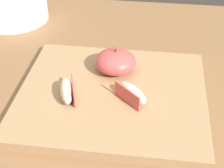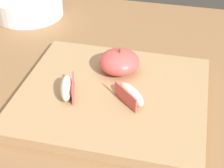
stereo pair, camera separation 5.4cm
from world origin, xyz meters
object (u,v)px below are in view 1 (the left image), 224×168
(apple_half_skin_up, at_px, (116,61))
(apple_wedge_left, at_px, (67,91))
(ceramic_fruit_bowl, at_px, (13,8))
(apple_wedge_right, at_px, (132,93))
(cutting_board, at_px, (112,97))

(apple_half_skin_up, height_order, apple_wedge_left, apple_half_skin_up)
(ceramic_fruit_bowl, bearing_deg, apple_wedge_right, -43.64)
(apple_half_skin_up, height_order, ceramic_fruit_bowl, apple_half_skin_up)
(apple_half_skin_up, relative_size, apple_wedge_right, 1.23)
(cutting_board, distance_m, apple_half_skin_up, 0.08)
(cutting_board, xyz_separation_m, ceramic_fruit_bowl, (-0.31, 0.31, 0.02))
(cutting_board, relative_size, apple_half_skin_up, 4.32)
(ceramic_fruit_bowl, bearing_deg, apple_half_skin_up, -38.16)
(cutting_board, distance_m, apple_wedge_left, 0.09)
(apple_wedge_right, bearing_deg, ceramic_fruit_bowl, 136.36)
(apple_wedge_left, xyz_separation_m, ceramic_fruit_bowl, (-0.23, 0.34, -0.01))
(cutting_board, height_order, apple_wedge_right, apple_wedge_right)
(apple_wedge_right, xyz_separation_m, ceramic_fruit_bowl, (-0.34, 0.33, -0.01))
(apple_wedge_left, bearing_deg, apple_half_skin_up, 51.94)
(apple_half_skin_up, distance_m, ceramic_fruit_bowl, 0.39)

